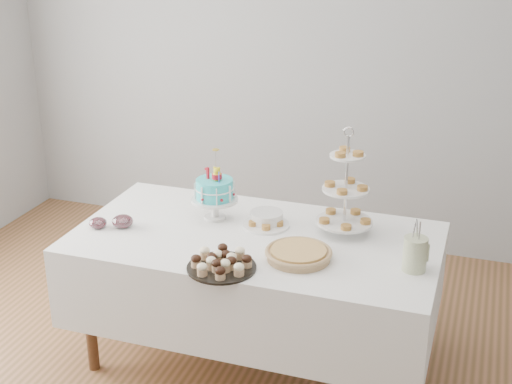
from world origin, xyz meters
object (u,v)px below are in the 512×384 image
(pastry_plate, at_px, (266,223))
(cupcake_tray, at_px, (221,262))
(tiered_stand, at_px, (346,190))
(jam_bowl_b, at_px, (123,221))
(table, at_px, (255,274))
(birthday_cake, at_px, (215,201))
(pie, at_px, (299,254))
(plate_stack, at_px, (267,218))
(jam_bowl_a, at_px, (98,223))
(utensil_pitcher, at_px, (415,253))

(pastry_plate, bearing_deg, cupcake_tray, -95.12)
(cupcake_tray, bearing_deg, tiered_stand, 51.69)
(jam_bowl_b, bearing_deg, tiered_stand, 15.26)
(table, bearing_deg, birthday_cake, 153.32)
(cupcake_tray, distance_m, pie, 0.39)
(tiered_stand, relative_size, plate_stack, 3.26)
(table, height_order, jam_bowl_a, jam_bowl_a)
(table, bearing_deg, tiered_stand, 23.95)
(table, xyz_separation_m, plate_stack, (0.01, 0.17, 0.26))
(plate_stack, relative_size, utensil_pitcher, 0.70)
(cupcake_tray, relative_size, utensil_pitcher, 1.31)
(birthday_cake, distance_m, jam_bowl_b, 0.51)
(table, relative_size, tiered_stand, 3.27)
(tiered_stand, relative_size, utensil_pitcher, 2.28)
(pie, bearing_deg, cupcake_tray, -146.10)
(birthday_cake, bearing_deg, cupcake_tray, -48.02)
(table, relative_size, pastry_plate, 7.51)
(table, height_order, pastry_plate, pastry_plate)
(pie, distance_m, plate_stack, 0.45)
(pie, xyz_separation_m, tiered_stand, (0.15, 0.38, 0.22))
(table, xyz_separation_m, pie, (0.29, -0.18, 0.26))
(jam_bowl_a, bearing_deg, jam_bowl_b, 22.92)
(pie, distance_m, jam_bowl_b, 1.01)
(table, bearing_deg, pie, -32.54)
(cupcake_tray, height_order, tiered_stand, tiered_stand)
(birthday_cake, bearing_deg, utensil_pitcher, 4.29)
(pie, bearing_deg, pastry_plate, 130.25)
(table, distance_m, birthday_cake, 0.46)
(cupcake_tray, distance_m, tiered_stand, 0.78)
(utensil_pitcher, bearing_deg, pastry_plate, 159.76)
(plate_stack, relative_size, jam_bowl_a, 1.86)
(jam_bowl_a, bearing_deg, plate_stack, 21.93)
(table, bearing_deg, plate_stack, 87.15)
(table, bearing_deg, jam_bowl_a, -168.35)
(birthday_cake, height_order, tiered_stand, tiered_stand)
(cupcake_tray, relative_size, pastry_plate, 1.32)
(jam_bowl_b, bearing_deg, utensil_pitcher, 0.20)
(table, height_order, birthday_cake, birthday_cake)
(cupcake_tray, xyz_separation_m, jam_bowl_a, (-0.81, 0.23, -0.01))
(table, distance_m, tiered_stand, 0.67)
(plate_stack, xyz_separation_m, utensil_pitcher, (0.83, -0.28, 0.06))
(birthday_cake, xyz_separation_m, pastry_plate, (0.30, -0.00, -0.09))
(plate_stack, distance_m, utensil_pitcher, 0.88)
(jam_bowl_b, bearing_deg, pie, -3.52)
(birthday_cake, bearing_deg, table, -9.42)
(pie, relative_size, utensil_pitcher, 1.30)
(pie, relative_size, pastry_plate, 1.31)
(pie, relative_size, jam_bowl_b, 2.90)
(pastry_plate, distance_m, jam_bowl_a, 0.91)
(tiered_stand, xyz_separation_m, pastry_plate, (-0.42, -0.05, -0.23))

